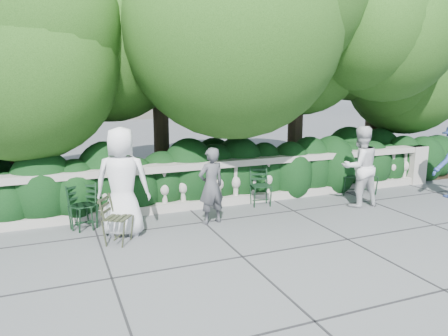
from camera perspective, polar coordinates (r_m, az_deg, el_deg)
name	(u,v)px	position (r m, az deg, el deg)	size (l,w,h in m)	color
ground	(245,232)	(7.99, 2.73, -8.38)	(90.00, 90.00, 0.00)	#515458
balustrade	(210,184)	(9.45, -1.83, -2.15)	(12.00, 0.44, 1.00)	#9E998E
shrub_hedge	(193,193)	(10.67, -4.05, -3.27)	(15.00, 2.60, 1.70)	black
tree_canopy	(216,25)	(10.79, -1.06, 18.14)	(15.04, 6.52, 6.78)	#3F3023
chair_b	(89,230)	(8.45, -17.27, -7.79)	(0.44, 0.48, 0.84)	black
chair_c	(83,231)	(8.46, -17.90, -7.82)	(0.44, 0.48, 0.84)	black
chair_d	(262,207)	(9.52, 5.02, -5.12)	(0.44, 0.48, 0.84)	black
chair_e	(351,196)	(10.83, 16.29, -3.48)	(0.44, 0.48, 0.84)	black
chair_f	(369,195)	(10.97, 18.38, -3.42)	(0.44, 0.48, 0.84)	black
chair_weathered	(127,244)	(7.64, -12.56, -9.62)	(0.44, 0.48, 0.84)	black
person_businessman	(122,182)	(7.80, -13.17, -1.79)	(0.94, 0.61, 1.93)	white
person_woman_grey	(211,186)	(8.27, -1.69, -2.34)	(0.54, 0.35, 1.48)	#47474C
person_casual_man	(360,167)	(9.82, 17.32, 0.18)	(0.85, 0.66, 1.75)	silver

